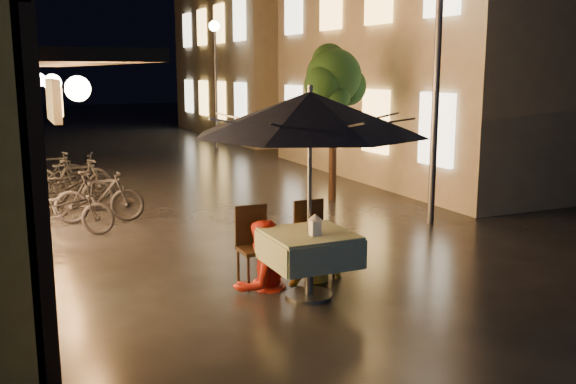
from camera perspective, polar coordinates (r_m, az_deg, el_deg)
name	(u,v)px	position (r m, az deg, el deg)	size (l,w,h in m)	color
ground	(332,280)	(8.23, 3.90, -7.82)	(90.00, 90.00, 0.00)	black
east_building_near	(473,39)	(17.45, 16.16, 12.96)	(7.30, 9.30, 6.80)	tan
east_building_far	(289,45)	(27.29, 0.07, 12.97)	(7.30, 10.30, 7.30)	tan
street_tree	(334,80)	(12.92, 4.12, 9.87)	(1.43, 1.20, 3.15)	black
streetlamp_near	(438,52)	(11.11, 13.16, 12.04)	(0.36, 0.36, 4.23)	#59595E
streetlamp_far	(215,61)	(21.92, -6.50, 11.49)	(0.36, 0.36, 4.23)	#59595E
cafe_table	(309,248)	(7.46, 1.89, -5.04)	(0.99, 0.99, 0.78)	#59595E
patio_umbrella	(310,113)	(7.20, 1.97, 7.01)	(2.68, 2.68, 2.46)	#59595E
cafe_chair_left	(254,241)	(7.97, -3.03, -4.38)	(0.42, 0.42, 0.97)	black
cafe_chair_right	(312,234)	(8.28, 2.14, -3.79)	(0.42, 0.42, 0.97)	black
table_lantern	(315,223)	(7.25, 2.41, -2.81)	(0.16, 0.16, 0.25)	white
person_orange	(261,222)	(7.74, -2.44, -2.67)	(0.80, 0.62, 1.65)	red
person_yellow	(315,222)	(8.03, 2.38, -2.71)	(0.97, 0.56, 1.50)	yellow
bicycle_0	(65,210)	(10.89, -19.20, -1.53)	(0.55, 1.57, 0.82)	black
bicycle_1	(99,197)	(11.60, -16.43, -0.41)	(0.43, 1.52, 0.92)	black
bicycle_2	(65,188)	(12.62, -19.23, 0.32)	(0.61, 1.75, 0.92)	black
bicycle_3	(78,181)	(13.43, -18.19, 0.92)	(0.42, 1.48, 0.89)	black
bicycle_4	(70,174)	(14.52, -18.83, 1.54)	(0.58, 1.65, 0.87)	black
bicycle_5	(52,172)	(14.89, -20.27, 1.71)	(0.42, 1.48, 0.89)	black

